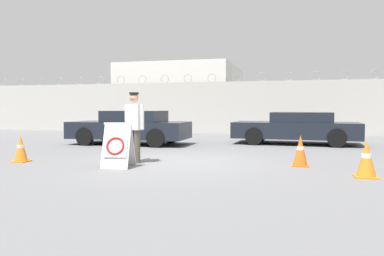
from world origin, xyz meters
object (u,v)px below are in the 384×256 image
at_px(security_guard, 134,124).
at_px(traffic_cone_near, 300,151).
at_px(traffic_cone_mid, 366,159).
at_px(parked_car_front_coupe, 130,127).
at_px(parked_car_rear_sedan, 297,128).
at_px(barricade_sign, 118,145).
at_px(traffic_cone_far, 21,149).

distance_m(security_guard, traffic_cone_near, 4.03).
relative_size(security_guard, traffic_cone_mid, 2.35).
xyz_separation_m(traffic_cone_near, parked_car_front_coupe, (-6.02, 3.90, 0.28)).
height_order(traffic_cone_mid, parked_car_rear_sedan, parked_car_rear_sedan).
bearing_deg(security_guard, traffic_cone_mid, -167.84).
relative_size(barricade_sign, security_guard, 0.59).
bearing_deg(parked_car_front_coupe, traffic_cone_mid, 144.99).
bearing_deg(security_guard, traffic_cone_near, -153.43).
xyz_separation_m(traffic_cone_mid, traffic_cone_far, (-8.00, 0.09, -0.03)).
xyz_separation_m(barricade_sign, parked_car_rear_sedan, (4.03, 6.86, 0.11)).
bearing_deg(traffic_cone_far, traffic_cone_mid, -0.67).
bearing_deg(parked_car_rear_sedan, traffic_cone_far, 47.60).
bearing_deg(parked_car_rear_sedan, traffic_cone_near, 93.12).
relative_size(traffic_cone_near, parked_car_front_coupe, 0.17).
height_order(traffic_cone_far, parked_car_rear_sedan, parked_car_rear_sedan).
distance_m(barricade_sign, parked_car_rear_sedan, 7.95).
xyz_separation_m(traffic_cone_near, parked_car_rear_sedan, (-0.00, 5.61, 0.26)).
bearing_deg(traffic_cone_mid, parked_car_front_coupe, 145.03).
xyz_separation_m(security_guard, traffic_cone_near, (3.95, 0.49, -0.61)).
bearing_deg(traffic_cone_far, parked_car_rear_sedan, 44.53).
distance_m(traffic_cone_near, traffic_cone_far, 6.87).
bearing_deg(traffic_cone_far, barricade_sign, -3.79).
bearing_deg(traffic_cone_mid, barricade_sign, -179.02).
height_order(security_guard, parked_car_front_coupe, security_guard).
bearing_deg(parked_car_front_coupe, parked_car_rear_sedan, -164.16).
distance_m(barricade_sign, security_guard, 0.89).
bearing_deg(barricade_sign, parked_car_rear_sedan, 50.37).
bearing_deg(traffic_cone_near, traffic_cone_far, -171.11).
height_order(security_guard, traffic_cone_mid, security_guard).
relative_size(barricade_sign, parked_car_front_coupe, 0.23).
height_order(barricade_sign, traffic_cone_far, barricade_sign).
xyz_separation_m(security_guard, parked_car_rear_sedan, (3.95, 6.10, -0.35)).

